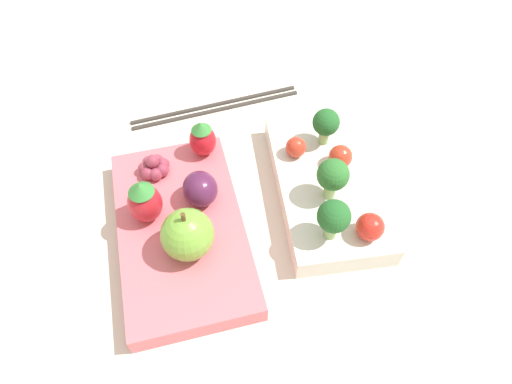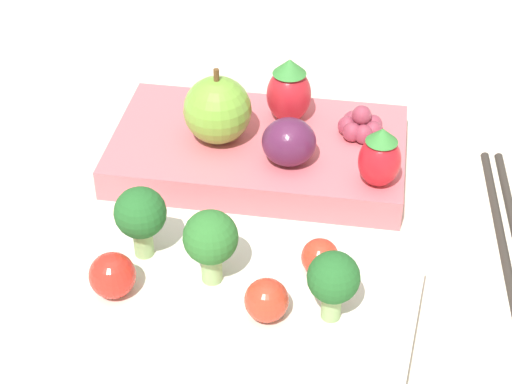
{
  "view_description": "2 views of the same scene",
  "coord_description": "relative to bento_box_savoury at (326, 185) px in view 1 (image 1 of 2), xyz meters",
  "views": [
    {
      "loc": [
        0.25,
        -0.08,
        0.39
      ],
      "look_at": [
        -0.01,
        -0.0,
        0.04
      ],
      "focal_mm": 32.0,
      "sensor_mm": 36.0,
      "label": 1
    },
    {
      "loc": [
        -0.05,
        0.42,
        0.37
      ],
      "look_at": [
        -0.01,
        -0.0,
        0.04
      ],
      "focal_mm": 60.0,
      "sensor_mm": 36.0,
      "label": 2
    }
  ],
  "objects": [
    {
      "name": "cherry_tomato_1",
      "position": [
        -0.04,
        -0.02,
        0.02
      ],
      "size": [
        0.02,
        0.02,
        0.02
      ],
      "color": "red",
      "rests_on": "bento_box_savoury"
    },
    {
      "name": "strawberry_1",
      "position": [
        -0.01,
        -0.18,
        0.03
      ],
      "size": [
        0.03,
        0.03,
        0.05
      ],
      "color": "red",
      "rests_on": "bento_box_fruit"
    },
    {
      "name": "cherry_tomato_2",
      "position": [
        0.07,
        0.01,
        0.03
      ],
      "size": [
        0.03,
        0.03,
        0.03
      ],
      "color": "red",
      "rests_on": "bento_box_savoury"
    },
    {
      "name": "grape_cluster",
      "position": [
        -0.06,
        -0.17,
        0.02
      ],
      "size": [
        0.03,
        0.03,
        0.02
      ],
      "color": "#93384C",
      "rests_on": "bento_box_fruit"
    },
    {
      "name": "apple",
      "position": [
        0.04,
        -0.15,
        0.03
      ],
      "size": [
        0.05,
        0.05,
        0.06
      ],
      "color": "#70A838",
      "rests_on": "bento_box_fruit"
    },
    {
      "name": "strawberry_0",
      "position": [
        -0.07,
        -0.11,
        0.03
      ],
      "size": [
        0.03,
        0.03,
        0.04
      ],
      "color": "red",
      "rests_on": "bento_box_fruit"
    },
    {
      "name": "chopsticks_pair",
      "position": [
        -0.16,
        -0.08,
        -0.01
      ],
      "size": [
        0.02,
        0.21,
        0.01
      ],
      "color": "#332D28",
      "rests_on": "ground_plane"
    },
    {
      "name": "cherry_tomato_0",
      "position": [
        -0.01,
        0.02,
        0.02
      ],
      "size": [
        0.02,
        0.02,
        0.02
      ],
      "color": "red",
      "rests_on": "bento_box_savoury"
    },
    {
      "name": "broccoli_floret_0",
      "position": [
        0.06,
        -0.02,
        0.04
      ],
      "size": [
        0.03,
        0.03,
        0.05
      ],
      "color": "#93B770",
      "rests_on": "bento_box_savoury"
    },
    {
      "name": "plum",
      "position": [
        -0.01,
        -0.13,
        0.03
      ],
      "size": [
        0.04,
        0.03,
        0.03
      ],
      "color": "#511E42",
      "rests_on": "bento_box_fruit"
    },
    {
      "name": "broccoli_floret_1",
      "position": [
        -0.05,
        0.01,
        0.04
      ],
      "size": [
        0.03,
        0.03,
        0.04
      ],
      "color": "#93B770",
      "rests_on": "bento_box_savoury"
    },
    {
      "name": "broccoli_floret_2",
      "position": [
        0.02,
        -0.01,
        0.04
      ],
      "size": [
        0.03,
        0.03,
        0.05
      ],
      "color": "#93B770",
      "rests_on": "bento_box_savoury"
    },
    {
      "name": "bento_box_savoury",
      "position": [
        0.0,
        0.0,
        0.0
      ],
      "size": [
        0.2,
        0.13,
        0.03
      ],
      "color": "silver",
      "rests_on": "ground_plane"
    },
    {
      "name": "ground_plane",
      "position": [
        0.01,
        -0.07,
        -0.01
      ],
      "size": [
        4.0,
        4.0,
        0.0
      ],
      "primitive_type": "plane",
      "color": "beige"
    },
    {
      "name": "bento_box_fruit",
      "position": [
        0.01,
        -0.16,
        -0.0
      ],
      "size": [
        0.21,
        0.13,
        0.02
      ],
      "color": "#DB6670",
      "rests_on": "ground_plane"
    }
  ]
}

